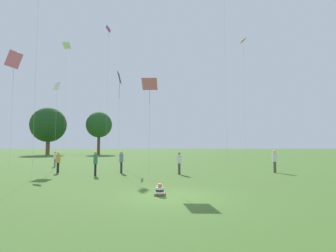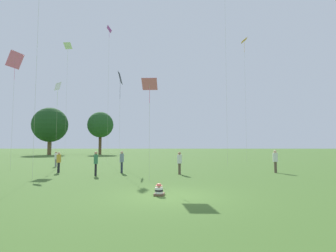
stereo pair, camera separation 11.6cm
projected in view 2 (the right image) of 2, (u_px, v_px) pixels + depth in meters
name	position (u px, v px, depth m)	size (l,w,h in m)	color
ground_plane	(170.00, 196.00, 11.29)	(300.00, 300.00, 0.00)	#426628
seated_toddler	(159.00, 191.00, 11.41)	(0.48, 0.58, 0.52)	brown
person_standing_0	(179.00, 161.00, 19.69)	(0.45, 0.45, 1.68)	brown
person_standing_1	(59.00, 160.00, 20.88)	(0.48, 0.48, 1.65)	black
person_standing_2	(96.00, 161.00, 18.83)	(0.40, 0.40, 1.74)	black
person_standing_3	(275.00, 159.00, 20.83)	(0.53, 0.53, 1.79)	brown
person_standing_4	(122.00, 160.00, 20.65)	(0.45, 0.45, 1.73)	#282D42
person_standing_5	(56.00, 158.00, 26.62)	(0.40, 0.40, 1.54)	slate
kite_0	(244.00, 47.00, 34.30)	(0.79, 0.95, 16.21)	orange
kite_1	(150.00, 86.00, 16.67)	(0.99, 0.80, 6.39)	pink
kite_3	(15.00, 61.00, 23.69)	(0.98, 1.59, 10.58)	pink
kite_4	(68.00, 51.00, 35.93)	(1.07, 0.83, 16.20)	white
kite_6	(120.00, 80.00, 28.13)	(0.35, 1.24, 10.02)	#1E2328
kite_7	(58.00, 90.00, 23.80)	(0.75, 0.57, 7.91)	white
kite_8	(109.00, 37.00, 34.22)	(0.82, 0.99, 17.72)	#B738C6
distant_tree_0	(100.00, 125.00, 61.61)	(6.02, 6.02, 10.00)	brown
distant_tree_1	(50.00, 125.00, 59.68)	(7.86, 7.86, 10.74)	brown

